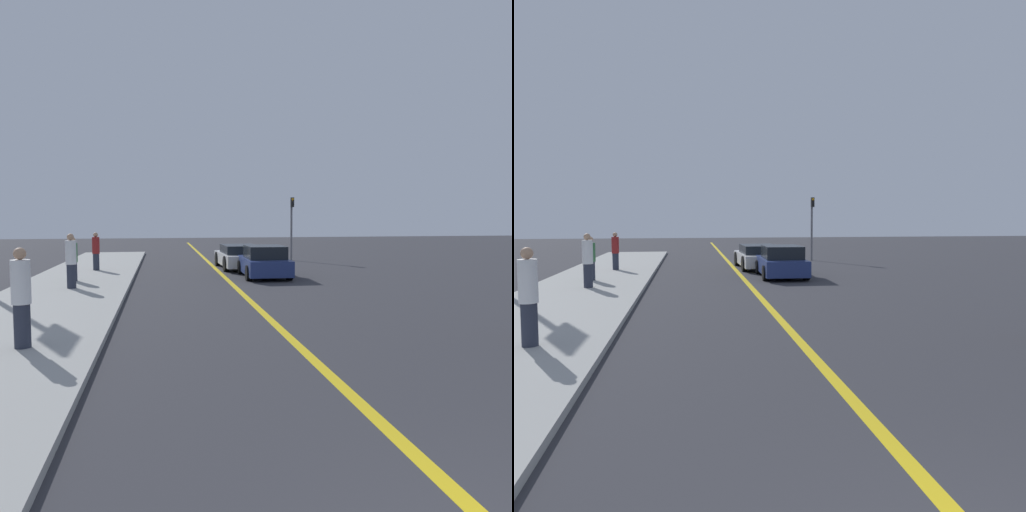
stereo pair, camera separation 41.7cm
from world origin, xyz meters
TOP-DOWN VIEW (x-y plane):
  - road_center_line at (0.00, 18.00)m, footprint 0.20×60.00m
  - sidewalk_left at (-5.66, 16.52)m, footprint 3.93×33.05m
  - car_near_right_lane at (1.63, 18.11)m, footprint 1.93×3.88m
  - car_ahead_center at (1.17, 21.88)m, footprint 2.06×4.66m
  - pedestrian_near_curb at (-5.04, 7.29)m, footprint 0.34×0.34m
  - pedestrian_mid_group at (-5.52, 15.13)m, footprint 0.34×0.34m
  - pedestrian_far_standing at (-5.80, 17.11)m, footprint 0.35×0.35m
  - pedestrian_by_sign at (-5.45, 20.96)m, footprint 0.32×0.32m
  - traffic_light at (4.84, 25.78)m, footprint 0.18×0.40m

SIDE VIEW (x-z plane):
  - road_center_line at x=0.00m, z-range 0.00..0.01m
  - sidewalk_left at x=-5.66m, z-range 0.00..0.13m
  - car_ahead_center at x=1.17m, z-range 0.01..1.16m
  - car_near_right_lane at x=1.63m, z-range -0.03..1.29m
  - pedestrian_far_standing at x=-5.80m, z-range 0.13..1.77m
  - pedestrian_by_sign at x=-5.45m, z-range 0.14..1.83m
  - pedestrian_near_curb at x=-5.04m, z-range 0.14..1.95m
  - pedestrian_mid_group at x=-5.52m, z-range 0.14..1.96m
  - traffic_light at x=4.84m, z-range 0.44..4.07m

